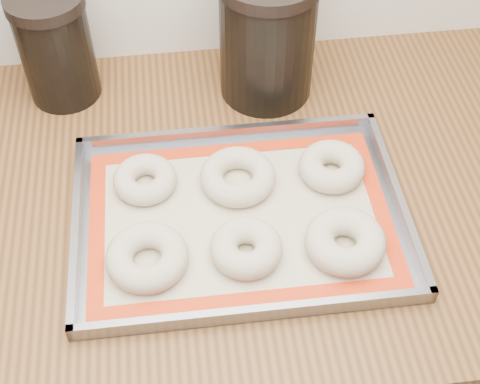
{
  "coord_description": "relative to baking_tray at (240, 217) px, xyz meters",
  "views": [
    {
      "loc": [
        0.04,
        1.03,
        1.64
      ],
      "look_at": [
        0.12,
        1.61,
        0.96
      ],
      "focal_mm": 50.0,
      "sensor_mm": 36.0,
      "label": 1
    }
  ],
  "objects": [
    {
      "name": "cabinet",
      "position": [
        -0.12,
        0.07,
        -0.48
      ],
      "size": [
        3.0,
        0.65,
        0.86
      ],
      "primitive_type": "cube",
      "color": "#556055",
      "rests_on": "floor"
    },
    {
      "name": "countertop",
      "position": [
        -0.12,
        0.07,
        -0.03
      ],
      "size": [
        3.06,
        0.68,
        0.04
      ],
      "primitive_type": "cube",
      "color": "brown",
      "rests_on": "cabinet"
    },
    {
      "name": "baking_tray",
      "position": [
        0.0,
        0.0,
        0.0
      ],
      "size": [
        0.46,
        0.33,
        0.03
      ],
      "rotation": [
        0.0,
        0.0,
        -0.01
      ],
      "color": "gray",
      "rests_on": "countertop"
    },
    {
      "name": "baking_mat",
      "position": [
        0.0,
        0.0,
        -0.0
      ],
      "size": [
        0.42,
        0.29,
        0.0
      ],
      "rotation": [
        0.0,
        0.0,
        -0.01
      ],
      "color": "#C6B793",
      "rests_on": "baking_tray"
    },
    {
      "name": "bagel_front_left",
      "position": [
        -0.13,
        -0.06,
        0.02
      ],
      "size": [
        0.12,
        0.12,
        0.04
      ],
      "primitive_type": "torus",
      "rotation": [
        0.0,
        0.0,
        0.08
      ],
      "color": "beige",
      "rests_on": "baking_mat"
    },
    {
      "name": "bagel_front_mid",
      "position": [
        -0.0,
        -0.07,
        0.02
      ],
      "size": [
        0.12,
        0.12,
        0.04
      ],
      "primitive_type": "torus",
      "rotation": [
        0.0,
        0.0,
        -0.24
      ],
      "color": "beige",
      "rests_on": "baking_mat"
    },
    {
      "name": "bagel_front_right",
      "position": [
        0.13,
        -0.07,
        0.02
      ],
      "size": [
        0.12,
        0.12,
        0.04
      ],
      "primitive_type": "torus",
      "rotation": [
        0.0,
        0.0,
        -0.1
      ],
      "color": "beige",
      "rests_on": "baking_mat"
    },
    {
      "name": "bagel_back_left",
      "position": [
        -0.13,
        0.07,
        0.01
      ],
      "size": [
        0.11,
        0.11,
        0.03
      ],
      "primitive_type": "torus",
      "rotation": [
        0.0,
        0.0,
        0.27
      ],
      "color": "beige",
      "rests_on": "baking_mat"
    },
    {
      "name": "bagel_back_mid",
      "position": [
        0.0,
        0.06,
        0.01
      ],
      "size": [
        0.14,
        0.14,
        0.03
      ],
      "primitive_type": "torus",
      "rotation": [
        0.0,
        0.0,
        -0.33
      ],
      "color": "beige",
      "rests_on": "baking_mat"
    },
    {
      "name": "bagel_back_right",
      "position": [
        0.14,
        0.06,
        0.02
      ],
      "size": [
        0.1,
        0.1,
        0.04
      ],
      "primitive_type": "torus",
      "rotation": [
        0.0,
        0.0,
        -0.03
      ],
      "color": "beige",
      "rests_on": "baking_mat"
    },
    {
      "name": "canister_mid",
      "position": [
        -0.25,
        0.31,
        0.09
      ],
      "size": [
        0.12,
        0.12,
        0.19
      ],
      "color": "black",
      "rests_on": "countertop"
    },
    {
      "name": "canister_right",
      "position": [
        0.08,
        0.27,
        0.1
      ],
      "size": [
        0.16,
        0.16,
        0.21
      ],
      "color": "black",
      "rests_on": "countertop"
    }
  ]
}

